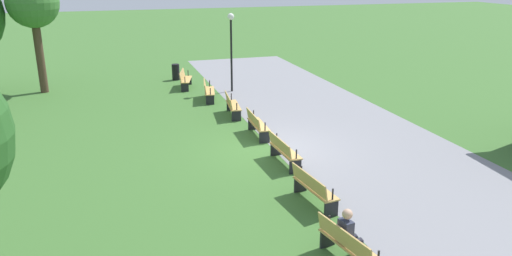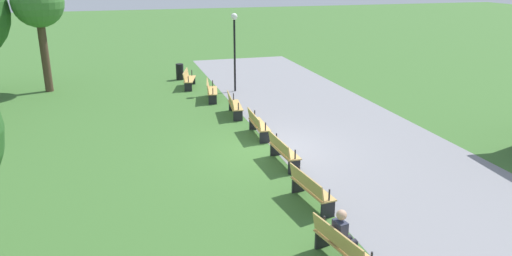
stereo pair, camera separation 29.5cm
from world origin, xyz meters
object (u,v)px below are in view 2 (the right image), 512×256
(bench_0, at_px, (189,79))
(bench_4, at_px, (283,150))
(person_seated, at_px, (343,234))
(bench_5, at_px, (310,188))
(bench_2, at_px, (234,105))
(bench_6, at_px, (342,246))
(bench_1, at_px, (211,90))
(trash_bin, at_px, (180,72))
(tree_0, at_px, (38,4))
(lamp_post, at_px, (234,37))
(bench_3, at_px, (258,124))

(bench_0, relative_size, bench_4, 1.03)
(person_seated, bearing_deg, bench_5, 162.02)
(bench_2, distance_m, bench_6, 11.11)
(bench_1, distance_m, trash_bin, 4.81)
(bench_6, xyz_separation_m, tree_0, (-17.78, -7.43, 3.78))
(bench_6, bearing_deg, trash_bin, 171.54)
(bench_5, bearing_deg, trash_bin, 177.86)
(bench_0, xyz_separation_m, lamp_post, (1.37, 2.11, 2.20))
(bench_1, xyz_separation_m, bench_3, (5.54, 0.63, 0.00))
(person_seated, relative_size, lamp_post, 0.31)
(bench_3, bearing_deg, trash_bin, -169.85)
(bench_1, relative_size, bench_5, 1.01)
(bench_1, xyz_separation_m, trash_bin, (-4.75, -0.80, -0.03))
(bench_1, bearing_deg, trash_bin, -159.45)
(bench_6, xyz_separation_m, lamp_post, (-15.20, 1.48, 2.20))
(bench_4, bearing_deg, lamp_post, 172.79)
(bench_2, bearing_deg, bench_6, 4.38)
(bench_4, bearing_deg, tree_0, -148.82)
(bench_0, height_order, bench_1, same)
(bench_1, height_order, bench_2, same)
(lamp_post, distance_m, trash_bin, 4.67)
(tree_0, distance_m, trash_bin, 7.69)
(bench_0, distance_m, bench_6, 16.58)
(bench_4, height_order, person_seated, person_seated)
(lamp_post, bearing_deg, bench_0, -123.00)
(tree_0, bearing_deg, person_seated, 23.20)
(bench_5, relative_size, tree_0, 0.31)
(bench_1, height_order, trash_bin, bench_1)
(bench_6, distance_m, trash_bin, 18.62)
(tree_0, bearing_deg, bench_1, 62.17)
(bench_3, bearing_deg, tree_0, -137.36)
(bench_3, xyz_separation_m, bench_5, (5.57, -0.21, 0.00))
(bench_3, relative_size, person_seated, 1.42)
(bench_4, height_order, tree_0, tree_0)
(bench_2, xyz_separation_m, bench_4, (5.57, 0.21, 0.00))
(bench_4, xyz_separation_m, trash_bin, (-13.07, -1.44, -0.03))
(tree_0, xyz_separation_m, lamp_post, (2.58, 8.91, -1.57))
(bench_1, distance_m, lamp_post, 2.98)
(bench_6, height_order, trash_bin, bench_6)
(bench_0, relative_size, trash_bin, 2.01)
(bench_5, bearing_deg, bench_1, 175.62)
(bench_2, distance_m, person_seated, 10.91)
(bench_5, relative_size, lamp_post, 0.45)
(bench_0, distance_m, bench_3, 8.35)
(bench_4, relative_size, bench_5, 0.98)
(trash_bin, bearing_deg, person_seated, 2.83)
(person_seated, xyz_separation_m, lamp_post, (-15.00, 1.38, 2.04))
(person_seated, height_order, trash_bin, person_seated)
(bench_2, relative_size, person_seated, 1.44)
(lamp_post, bearing_deg, bench_3, -7.04)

